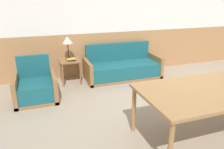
# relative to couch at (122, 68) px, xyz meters

# --- Properties ---
(ground_plane) EXTENTS (16.00, 16.00, 0.00)m
(ground_plane) POSITION_rel_couch_xyz_m (0.35, -2.16, -0.24)
(ground_plane) COLOR gray
(wall_back) EXTENTS (7.20, 0.06, 2.70)m
(wall_back) POSITION_rel_couch_xyz_m (0.35, 0.47, 1.11)
(wall_back) COLOR #AD7A4C
(wall_back) RESTS_ON ground_plane
(couch) EXTENTS (1.87, 0.79, 0.83)m
(couch) POSITION_rel_couch_xyz_m (0.00, 0.00, 0.00)
(couch) COLOR olive
(couch) RESTS_ON ground_plane
(armchair) EXTENTS (0.80, 0.79, 0.83)m
(armchair) POSITION_rel_couch_xyz_m (-2.09, -0.60, -0.00)
(armchair) COLOR olive
(armchair) RESTS_ON ground_plane
(side_table) EXTENTS (0.46, 0.46, 0.56)m
(side_table) POSITION_rel_couch_xyz_m (-1.29, 0.06, 0.21)
(side_table) COLOR olive
(side_table) RESTS_ON ground_plane
(table_lamp) EXTENTS (0.24, 0.24, 0.54)m
(table_lamp) POSITION_rel_couch_xyz_m (-1.30, 0.14, 0.75)
(table_lamp) COLOR black
(table_lamp) RESTS_ON side_table
(book_stack) EXTENTS (0.21, 0.14, 0.05)m
(book_stack) POSITION_rel_couch_xyz_m (-1.26, -0.02, 0.35)
(book_stack) COLOR black
(book_stack) RESTS_ON side_table
(dining_table) EXTENTS (2.15, 1.08, 0.76)m
(dining_table) POSITION_rel_couch_xyz_m (0.31, -2.72, 0.46)
(dining_table) COLOR #9E7042
(dining_table) RESTS_ON ground_plane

